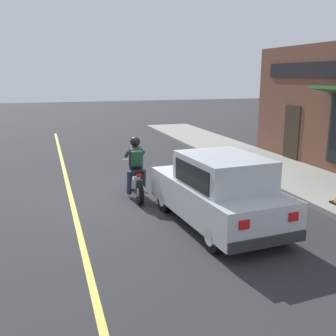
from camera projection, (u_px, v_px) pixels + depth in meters
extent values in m
plane|color=#2B2B2D|center=(142.00, 198.00, 10.38)|extent=(80.00, 80.00, 0.00)
cube|color=gray|center=(255.00, 161.00, 14.62)|extent=(2.60, 22.00, 0.14)
cube|color=#D1C64C|center=(66.00, 176.00, 12.64)|extent=(0.12, 19.80, 0.01)
cube|color=#2D2319|center=(291.00, 134.00, 14.47)|extent=(0.04, 0.90, 2.10)
cylinder|color=black|center=(132.00, 178.00, 11.15)|extent=(0.15, 0.63, 0.62)
cylinder|color=silver|center=(132.00, 178.00, 11.15)|extent=(0.14, 0.23, 0.22)
cylinder|color=black|center=(140.00, 192.00, 9.83)|extent=(0.15, 0.63, 0.62)
cylinder|color=silver|center=(140.00, 192.00, 9.83)|extent=(0.14, 0.23, 0.22)
cube|color=silver|center=(136.00, 183.00, 10.42)|extent=(0.31, 0.42, 0.24)
ellipsoid|color=#1E3899|center=(134.00, 165.00, 10.57)|extent=(0.34, 0.54, 0.24)
cube|color=black|center=(137.00, 171.00, 10.12)|extent=(0.30, 0.58, 0.10)
cylinder|color=silver|center=(132.00, 168.00, 10.99)|extent=(0.10, 0.33, 0.68)
cylinder|color=silver|center=(133.00, 160.00, 10.81)|extent=(0.56, 0.08, 0.04)
sphere|color=silver|center=(132.00, 162.00, 11.00)|extent=(0.16, 0.16, 0.16)
cylinder|color=silver|center=(144.00, 190.00, 10.10)|extent=(0.12, 0.55, 0.08)
cube|color=red|center=(139.00, 176.00, 9.78)|extent=(0.12, 0.07, 0.08)
cylinder|color=#282D4C|center=(130.00, 182.00, 10.31)|extent=(0.17, 0.36, 0.71)
cylinder|color=#282D4C|center=(143.00, 181.00, 10.39)|extent=(0.17, 0.36, 0.71)
cube|color=#232328|center=(136.00, 158.00, 10.22)|extent=(0.37, 0.35, 0.57)
cylinder|color=#232328|center=(127.00, 155.00, 10.39)|extent=(0.13, 0.52, 0.26)
cylinder|color=#232328|center=(142.00, 154.00, 10.48)|extent=(0.13, 0.52, 0.26)
sphere|color=black|center=(135.00, 142.00, 10.18)|extent=(0.26, 0.26, 0.26)
cube|color=#1E4728|center=(137.00, 158.00, 10.06)|extent=(0.30, 0.26, 0.42)
cylinder|color=black|center=(165.00, 199.00, 9.32)|extent=(0.23, 0.61, 0.60)
cylinder|color=silver|center=(165.00, 199.00, 9.32)|extent=(0.23, 0.34, 0.33)
cylinder|color=black|center=(218.00, 192.00, 9.85)|extent=(0.23, 0.61, 0.60)
cylinder|color=silver|center=(218.00, 192.00, 9.85)|extent=(0.23, 0.34, 0.33)
cylinder|color=black|center=(213.00, 237.00, 7.16)|extent=(0.23, 0.61, 0.60)
cylinder|color=silver|center=(213.00, 237.00, 7.16)|extent=(0.23, 0.34, 0.33)
cylinder|color=black|center=(278.00, 226.00, 7.69)|extent=(0.23, 0.61, 0.60)
cylinder|color=silver|center=(278.00, 226.00, 7.69)|extent=(0.23, 0.34, 0.33)
cube|color=#B7BABF|center=(216.00, 198.00, 8.44)|extent=(1.93, 3.82, 0.70)
cube|color=#B7BABF|center=(223.00, 172.00, 8.06)|extent=(1.59, 2.01, 0.66)
cube|color=black|center=(204.00, 165.00, 8.86)|extent=(1.35, 0.45, 0.51)
cube|color=black|center=(191.00, 176.00, 7.80)|extent=(0.15, 1.52, 0.46)
cube|color=black|center=(253.00, 169.00, 8.33)|extent=(0.15, 1.52, 0.46)
cube|color=silver|center=(163.00, 175.00, 9.90)|extent=(0.24, 0.06, 0.14)
cube|color=red|center=(244.00, 225.00, 6.54)|extent=(0.20, 0.06, 0.16)
cube|color=silver|center=(199.00, 171.00, 10.27)|extent=(0.24, 0.06, 0.14)
cube|color=red|center=(293.00, 217.00, 6.91)|extent=(0.20, 0.06, 0.16)
cube|color=#28282B|center=(182.00, 187.00, 10.14)|extent=(1.61, 0.25, 0.20)
cube|color=#28282B|center=(267.00, 241.00, 6.84)|extent=(1.61, 0.25, 0.20)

